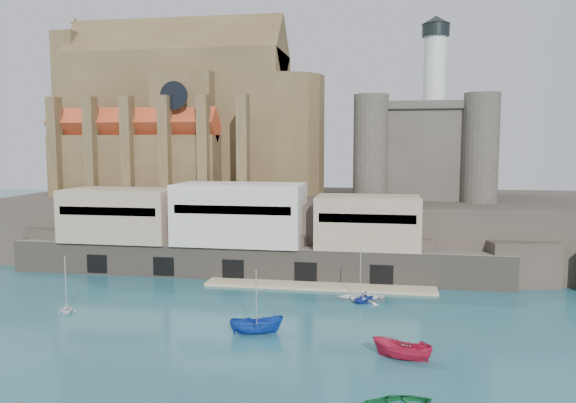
{
  "coord_description": "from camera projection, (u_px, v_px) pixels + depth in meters",
  "views": [
    {
      "loc": [
        10.05,
        -53.26,
        18.71
      ],
      "look_at": [
        -4.53,
        32.0,
        9.69
      ],
      "focal_mm": 35.0,
      "sensor_mm": 36.0,
      "label": 1
    }
  ],
  "objects": [
    {
      "name": "boat_5",
      "position": [
        402.0,
        359.0,
        48.84
      ],
      "size": [
        2.44,
        2.4,
        5.26
      ],
      "primitive_type": "imported",
      "rotation": [
        0.0,
        0.0,
        4.48
      ],
      "color": "#B11837",
      "rests_on": "ground"
    },
    {
      "name": "boat_7",
      "position": [
        364.0,
        302.0,
        66.17
      ],
      "size": [
        3.2,
        3.12,
        3.22
      ],
      "primitive_type": "imported",
      "rotation": [
        0.0,
        0.0,
        5.55
      ],
      "color": "#1B2F9C",
      "rests_on": "ground"
    },
    {
      "name": "church",
      "position": [
        188.0,
        124.0,
        98.62
      ],
      "size": [
        47.0,
        25.93,
        30.51
      ],
      "color": "brown",
      "rests_on": "promontory"
    },
    {
      "name": "quay",
      "position": [
        238.0,
        233.0,
        79.54
      ],
      "size": [
        70.0,
        12.0,
        13.05
      ],
      "color": "#655C51",
      "rests_on": "ground"
    },
    {
      "name": "castle_keep",
      "position": [
        422.0,
        146.0,
        91.52
      ],
      "size": [
        21.2,
        21.2,
        29.3
      ],
      "color": "#403A32",
      "rests_on": "promontory"
    },
    {
      "name": "ground",
      "position": [
        279.0,
        332.0,
        55.84
      ],
      "size": [
        300.0,
        300.0,
        0.0
      ],
      "primitive_type": "plane",
      "color": "#1B4E5A",
      "rests_on": "ground"
    },
    {
      "name": "boat_6",
      "position": [
        360.0,
        300.0,
        67.1
      ],
      "size": [
        1.53,
        4.29,
        5.9
      ],
      "primitive_type": "imported",
      "rotation": [
        0.0,
        0.0,
        4.79
      ],
      "color": "white",
      "rests_on": "ground"
    },
    {
      "name": "promontory",
      "position": [
        321.0,
        226.0,
        93.96
      ],
      "size": [
        100.0,
        36.0,
        10.0
      ],
      "color": "#2B2520",
      "rests_on": "ground"
    },
    {
      "name": "boat_2",
      "position": [
        257.0,
        333.0,
        55.41
      ],
      "size": [
        2.5,
        2.46,
        5.33
      ],
      "primitive_type": "imported",
      "rotation": [
        0.0,
        0.0,
        1.83
      ],
      "color": "#123A9F",
      "rests_on": "ground"
    },
    {
      "name": "boat_4",
      "position": [
        67.0,
        312.0,
        62.32
      ],
      "size": [
        2.79,
        2.42,
        2.76
      ],
      "primitive_type": "imported",
      "rotation": [
        0.0,
        0.0,
        3.64
      ],
      "color": "white",
      "rests_on": "ground"
    }
  ]
}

